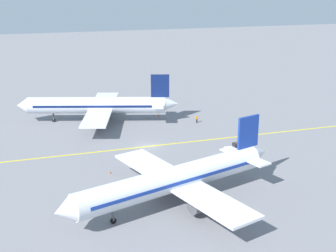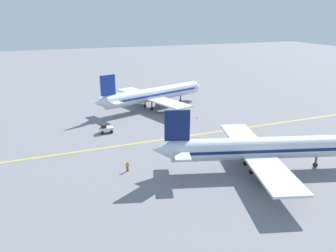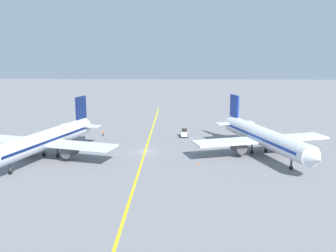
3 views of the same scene
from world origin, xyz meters
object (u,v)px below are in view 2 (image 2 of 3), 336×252
at_px(airplane_at_gate, 153,95).
at_px(traffic_cone_near_nose, 183,184).
at_px(baggage_tug_white, 106,129).
at_px(airplane_adjacent_stand, 259,149).
at_px(traffic_cone_mid_apron, 197,117).
at_px(ground_crew_worker, 127,166).

distance_m(airplane_at_gate, traffic_cone_near_nose, 44.12).
distance_m(airplane_at_gate, baggage_tug_white, 22.50).
xyz_separation_m(airplane_adjacent_stand, traffic_cone_near_nose, (0.67, -13.86, -3.43)).
bearing_deg(baggage_tug_white, traffic_cone_near_nose, 13.48).
xyz_separation_m(traffic_cone_near_nose, traffic_cone_mid_apron, (-29.83, 16.58, 0.00)).
bearing_deg(airplane_adjacent_stand, baggage_tug_white, -142.58).
xyz_separation_m(airplane_at_gate, traffic_cone_mid_apron, (13.14, 7.19, -3.43)).
bearing_deg(baggage_tug_white, traffic_cone_mid_apron, 96.09).
bearing_deg(airplane_at_gate, airplane_adjacent_stand, 6.02).
distance_m(baggage_tug_white, traffic_cone_mid_apron, 23.28).
bearing_deg(airplane_adjacent_stand, ground_crew_worker, -108.80).
relative_size(traffic_cone_near_nose, traffic_cone_mid_apron, 1.00).
height_order(ground_crew_worker, traffic_cone_near_nose, ground_crew_worker).
height_order(airplane_at_gate, airplane_adjacent_stand, same).
bearing_deg(traffic_cone_near_nose, airplane_at_gate, 167.67).
height_order(ground_crew_worker, traffic_cone_mid_apron, ground_crew_worker).
xyz_separation_m(airplane_at_gate, baggage_tug_white, (15.61, -15.96, -2.81)).
distance_m(airplane_adjacent_stand, traffic_cone_mid_apron, 29.49).
bearing_deg(ground_crew_worker, airplane_adjacent_stand, 71.20).
bearing_deg(traffic_cone_mid_apron, ground_crew_worker, -46.30).
bearing_deg(traffic_cone_near_nose, traffic_cone_mid_apron, 150.93).
bearing_deg(baggage_tug_white, airplane_adjacent_stand, 37.42).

